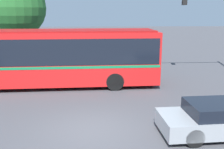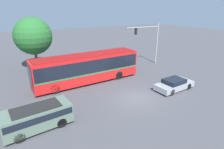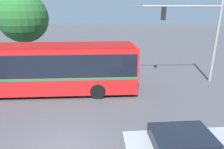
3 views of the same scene
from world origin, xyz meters
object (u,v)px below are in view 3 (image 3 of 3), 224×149
(sedan_foreground, at_px, (183,147))
(traffic_light_pole, at_px, (199,29))
(city_bus, at_px, (44,66))
(street_tree_left, at_px, (23,18))

(sedan_foreground, distance_m, traffic_light_pole, 10.05)
(traffic_light_pole, bearing_deg, city_bus, 10.43)
(city_bus, xyz_separation_m, traffic_light_pole, (10.95, 2.02, 2.18))
(street_tree_left, bearing_deg, sedan_foreground, -52.31)
(sedan_foreground, height_order, traffic_light_pole, traffic_light_pole)
(city_bus, relative_size, sedan_foreground, 2.76)
(city_bus, relative_size, street_tree_left, 1.73)
(city_bus, distance_m, traffic_light_pole, 11.34)
(sedan_foreground, bearing_deg, street_tree_left, 124.36)
(city_bus, bearing_deg, street_tree_left, -64.16)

